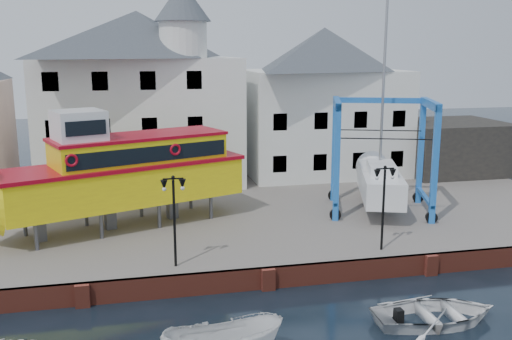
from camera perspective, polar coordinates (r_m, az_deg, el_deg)
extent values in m
plane|color=black|center=(26.23, 1.19, -11.84)|extent=(140.00, 140.00, 0.00)
cube|color=slate|center=(36.21, -2.92, -4.20)|extent=(44.00, 22.00, 1.00)
cube|color=maroon|center=(26.14, 1.13, -10.74)|extent=(44.00, 0.25, 1.00)
cube|color=maroon|center=(25.46, -16.96, -11.94)|extent=(0.60, 0.36, 1.00)
cube|color=maroon|center=(25.98, 1.22, -10.88)|extent=(0.60, 0.36, 1.00)
cube|color=maroon|center=(28.81, 17.08, -9.07)|extent=(0.60, 0.36, 1.00)
cube|color=white|center=(42.11, -11.46, 4.82)|extent=(14.00, 8.00, 9.00)
pyramid|color=#3B414C|center=(41.81, -11.82, 13.14)|extent=(14.00, 8.00, 3.20)
cube|color=black|center=(38.97, -19.26, -0.52)|extent=(1.00, 0.08, 1.20)
cube|color=black|center=(38.72, -14.86, -0.32)|extent=(1.00, 0.08, 1.20)
cube|color=black|center=(38.69, -10.42, -0.12)|extent=(1.00, 0.08, 1.20)
cube|color=black|center=(38.90, -6.00, 0.08)|extent=(1.00, 0.08, 1.20)
cube|color=black|center=(38.47, -19.57, 3.85)|extent=(1.00, 0.08, 1.20)
cube|color=black|center=(38.21, -15.10, 4.08)|extent=(1.00, 0.08, 1.20)
cube|color=black|center=(38.18, -10.59, 4.29)|extent=(1.00, 0.08, 1.20)
cube|color=black|center=(38.40, -6.10, 4.46)|extent=(1.00, 0.08, 1.20)
cube|color=black|center=(38.19, -19.89, 8.31)|extent=(1.00, 0.08, 1.20)
cube|color=black|center=(37.93, -15.35, 8.57)|extent=(1.00, 0.08, 1.20)
cube|color=black|center=(37.91, -10.76, 8.78)|extent=(1.00, 0.08, 1.20)
cube|color=black|center=(38.12, -6.20, 8.94)|extent=(1.00, 0.08, 1.20)
cylinder|color=white|center=(39.57, -7.28, 12.79)|extent=(3.20, 3.20, 2.40)
cone|color=#3B414C|center=(39.69, -7.38, 16.40)|extent=(3.80, 3.80, 2.60)
cube|color=white|center=(45.13, 6.67, 4.81)|extent=(12.00, 8.00, 8.00)
pyramid|color=#3B414C|center=(44.77, 6.85, 11.94)|extent=(12.00, 8.00, 3.20)
cube|color=black|center=(40.47, 2.38, 0.60)|extent=(1.00, 0.08, 1.20)
cube|color=black|center=(41.33, 6.41, 0.78)|extent=(1.00, 0.08, 1.20)
cube|color=black|center=(42.38, 10.25, 0.94)|extent=(1.00, 0.08, 1.20)
cube|color=black|center=(43.61, 13.89, 1.09)|extent=(1.00, 0.08, 1.20)
cube|color=black|center=(39.98, 2.42, 4.82)|extent=(1.00, 0.08, 1.20)
cube|color=black|center=(40.85, 6.51, 4.91)|extent=(1.00, 0.08, 1.20)
cube|color=black|center=(41.92, 10.40, 4.97)|extent=(1.00, 0.08, 1.20)
cube|color=black|center=(43.16, 14.09, 5.00)|extent=(1.00, 0.08, 1.20)
cube|color=black|center=(47.87, 18.80, 2.24)|extent=(8.00, 7.00, 4.00)
cylinder|color=black|center=(25.71, -8.15, -5.32)|extent=(0.12, 0.12, 4.00)
cube|color=black|center=(25.18, -8.29, -0.86)|extent=(0.90, 0.06, 0.06)
sphere|color=black|center=(25.16, -8.30, -0.71)|extent=(0.16, 0.16, 0.16)
cone|color=black|center=(25.21, -9.18, -1.50)|extent=(0.32, 0.32, 0.45)
sphere|color=white|center=(25.26, -9.17, -1.90)|extent=(0.18, 0.18, 0.18)
cone|color=black|center=(25.27, -7.37, -1.42)|extent=(0.32, 0.32, 0.45)
sphere|color=white|center=(25.31, -7.36, -1.82)|extent=(0.18, 0.18, 0.18)
cylinder|color=black|center=(28.19, 12.60, -3.93)|extent=(0.12, 0.12, 4.00)
cube|color=black|center=(27.71, 12.79, 0.15)|extent=(0.90, 0.06, 0.06)
sphere|color=black|center=(27.69, 12.80, 0.29)|extent=(0.16, 0.16, 0.16)
cone|color=black|center=(27.60, 12.01, -0.44)|extent=(0.32, 0.32, 0.45)
sphere|color=white|center=(27.64, 12.00, -0.80)|extent=(0.18, 0.18, 0.18)
cone|color=black|center=(27.93, 13.51, -0.36)|extent=(0.32, 0.32, 0.45)
sphere|color=white|center=(27.97, 13.49, -0.72)|extent=(0.18, 0.18, 0.18)
cylinder|color=#59595E|center=(29.82, -21.12, -6.22)|extent=(0.26, 0.26, 1.38)
cylinder|color=#59595E|center=(32.24, -22.11, -4.95)|extent=(0.26, 0.26, 1.38)
cylinder|color=#59595E|center=(30.57, -15.21, -5.38)|extent=(0.26, 0.26, 1.38)
cylinder|color=#59595E|center=(32.94, -16.62, -4.20)|extent=(0.26, 0.26, 1.38)
cylinder|color=#59595E|center=(31.64, -9.66, -4.53)|extent=(0.26, 0.26, 1.38)
cylinder|color=#59595E|center=(33.93, -11.41, -3.46)|extent=(0.26, 0.26, 1.38)
cylinder|color=#59595E|center=(32.99, -4.53, -3.70)|extent=(0.26, 0.26, 1.38)
cylinder|color=#59595E|center=(35.19, -6.55, -2.74)|extent=(0.26, 0.26, 1.38)
cube|color=#59595E|center=(31.11, -20.80, -5.45)|extent=(0.68, 0.63, 1.38)
cube|color=#59595E|center=(32.02, -14.37, -4.54)|extent=(0.68, 0.63, 1.38)
cube|color=#59595E|center=(33.31, -8.38, -3.64)|extent=(0.68, 0.63, 1.38)
cube|color=#FFEA0E|center=(31.88, -12.97, -1.38)|extent=(13.27, 7.82, 2.02)
cube|color=#A10618|center=(31.64, -13.06, 0.57)|extent=(13.58, 8.06, 0.20)
cube|color=#FFEA0E|center=(31.85, -11.57, 1.88)|extent=(9.70, 6.18, 1.47)
cube|color=black|center=(30.38, -10.45, 1.53)|extent=(8.28, 3.18, 0.83)
cube|color=black|center=(33.30, -12.59, 2.36)|extent=(8.28, 3.18, 0.83)
cube|color=#A10618|center=(31.72, -11.63, 3.34)|extent=(9.91, 6.33, 0.17)
cube|color=white|center=(30.59, -17.30, 4.16)|extent=(3.08, 3.08, 1.67)
cube|color=black|center=(29.42, -16.64, 4.04)|extent=(1.90, 0.77, 0.74)
torus|color=#A10618|center=(29.00, -17.97, 0.92)|extent=(0.65, 0.35, 0.64)
torus|color=#A10618|center=(30.86, -8.07, 2.04)|extent=(0.65, 0.35, 0.64)
cube|color=#1956AD|center=(32.26, 8.09, 0.67)|extent=(0.42, 0.42, 6.65)
cylinder|color=black|center=(32.97, 7.93, -4.44)|extent=(0.71, 0.44, 0.66)
cube|color=#1956AD|center=(36.59, 7.85, 2.02)|extent=(0.42, 0.42, 6.65)
cylinder|color=black|center=(37.22, 7.72, -2.52)|extent=(0.71, 0.44, 0.66)
cube|color=#1956AD|center=(32.91, 17.46, 0.45)|extent=(0.42, 0.42, 6.65)
cylinder|color=black|center=(33.61, 17.14, -4.55)|extent=(0.71, 0.44, 0.66)
cube|color=#1956AD|center=(37.17, 16.14, 1.81)|extent=(0.42, 0.42, 6.65)
cylinder|color=black|center=(37.79, 15.88, -2.65)|extent=(0.71, 0.44, 0.66)
cube|color=#1956AD|center=(33.99, 8.11, 6.63)|extent=(1.81, 4.61, 0.47)
cube|color=#1956AD|center=(34.93, 7.85, -2.44)|extent=(1.72, 4.58, 0.20)
cube|color=#1956AD|center=(34.61, 17.08, 6.31)|extent=(1.81, 4.61, 0.47)
cube|color=#1956AD|center=(35.54, 16.53, -2.59)|extent=(1.72, 4.58, 0.20)
cube|color=#1956AD|center=(36.38, 12.25, 6.82)|extent=(5.51, 2.11, 0.33)
cube|color=white|center=(34.95, 12.28, -1.32)|extent=(4.32, 7.45, 1.52)
cone|color=white|center=(39.06, 11.62, 0.11)|extent=(2.55, 2.13, 2.18)
cube|color=#59595E|center=(35.22, 12.20, -3.05)|extent=(0.76, 1.69, 0.66)
cube|color=white|center=(34.27, 12.44, 0.20)|extent=(2.34, 3.18, 0.57)
cylinder|color=#99999E|center=(34.57, 12.64, 8.56)|extent=(0.20, 0.20, 10.45)
cube|color=black|center=(32.73, 12.83, 3.06)|extent=(4.87, 1.72, 0.05)
cube|color=black|center=(36.09, 12.20, 3.90)|extent=(4.87, 1.72, 0.05)
imported|color=white|center=(24.37, 17.49, -14.38)|extent=(5.13, 3.75, 1.04)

